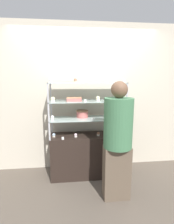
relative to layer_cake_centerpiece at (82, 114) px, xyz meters
name	(u,v)px	position (x,y,z in m)	size (l,w,h in m)	color
ground_plane	(87,174)	(0.07, -0.06, -1.07)	(20.00, 20.00, 0.00)	brown
back_wall	(85,98)	(0.07, 0.29, 0.23)	(8.00, 0.05, 2.60)	beige
display_base	(87,155)	(0.07, -0.06, -0.71)	(1.21, 0.42, 0.72)	black
display_riser_lower	(87,119)	(0.07, -0.06, -0.08)	(1.21, 0.42, 0.29)	#B7B7BC
display_riser_middle	(87,102)	(0.07, -0.06, 0.21)	(1.21, 0.42, 0.29)	#B7B7BC
display_riser_upper	(87,84)	(0.07, -0.06, 0.50)	(1.21, 0.42, 0.29)	#B7B7BC
layer_cake_centerpiece	(82,114)	(0.00, 0.00, 0.00)	(0.20, 0.20, 0.12)	#C66660
sheet_cake_frosted	(74,99)	(-0.14, -0.10, 0.26)	(0.23, 0.15, 0.06)	#C66660
cupcake_0	(54,135)	(-0.47, -0.11, -0.32)	(0.05, 0.05, 0.06)	beige
cupcake_1	(76,135)	(-0.12, -0.15, -0.32)	(0.05, 0.05, 0.06)	white
cupcake_2	(98,134)	(0.25, -0.12, -0.32)	(0.05, 0.05, 0.06)	beige
cupcake_3	(121,134)	(0.63, -0.15, -0.32)	(0.05, 0.05, 0.06)	white
price_tag_0	(63,138)	(-0.33, -0.26, -0.33)	(0.04, 0.00, 0.04)	white
cupcake_4	(53,118)	(-0.48, -0.11, -0.03)	(0.05, 0.05, 0.07)	white
cupcake_5	(120,116)	(0.62, -0.12, -0.03)	(0.05, 0.05, 0.07)	#CCB28C
price_tag_1	(93,119)	(0.14, -0.26, -0.04)	(0.04, 0.00, 0.04)	white
cupcake_6	(53,99)	(-0.46, -0.14, 0.27)	(0.07, 0.07, 0.08)	white
cupcake_7	(98,99)	(0.24, -0.11, 0.27)	(0.07, 0.07, 0.08)	white
cupcake_8	(121,98)	(0.62, -0.11, 0.27)	(0.07, 0.07, 0.08)	beige
price_tag_2	(85,101)	(0.03, -0.26, 0.25)	(0.04, 0.00, 0.04)	white
cupcake_9	(51,81)	(-0.48, -0.18, 0.55)	(0.05, 0.05, 0.06)	beige
cupcake_10	(75,80)	(-0.12, -0.13, 0.55)	(0.05, 0.05, 0.06)	#CCB28C
cupcake_11	(99,80)	(0.26, -0.11, 0.55)	(0.05, 0.05, 0.06)	beige
cupcake_12	(123,80)	(0.63, -0.17, 0.55)	(0.05, 0.05, 0.06)	beige
price_tag_3	(84,81)	(0.00, -0.26, 0.54)	(0.04, 0.00, 0.04)	white
customer_figure	(118,139)	(0.41, -0.70, -0.21)	(0.38, 0.38, 1.63)	brown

